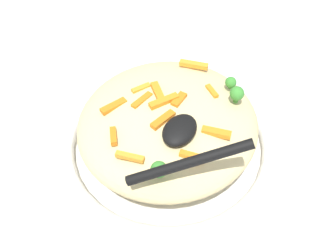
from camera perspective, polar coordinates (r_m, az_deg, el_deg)
ground_plane at (r=0.60m, az=0.00°, el=-4.19°), size 2.40×2.40×0.00m
serving_bowl at (r=0.58m, az=0.00°, el=-2.82°), size 0.32×0.32×0.04m
pasta_mound at (r=0.54m, az=0.00°, el=0.44°), size 0.26×0.25×0.08m
carrot_piece_0 at (r=0.47m, az=3.44°, el=-4.41°), size 0.01×0.03×0.01m
carrot_piece_1 at (r=0.53m, az=-1.55°, el=5.11°), size 0.03×0.03×0.01m
carrot_piece_2 at (r=0.54m, az=6.52°, el=5.13°), size 0.02×0.03×0.01m
carrot_piece_3 at (r=0.49m, az=-8.11°, el=-1.49°), size 0.03×0.02×0.01m
carrot_piece_4 at (r=0.49m, az=7.18°, el=-0.96°), size 0.02×0.04×0.01m
carrot_piece_5 at (r=0.52m, az=1.63°, el=3.93°), size 0.03×0.01×0.01m
carrot_piece_6 at (r=0.47m, az=-5.79°, el=-4.52°), size 0.02×0.04×0.01m
carrot_piece_7 at (r=0.51m, az=-0.88°, el=3.37°), size 0.04×0.03×0.01m
carrot_piece_8 at (r=0.59m, az=3.84°, el=9.08°), size 0.02×0.04×0.01m
carrot_piece_9 at (r=0.53m, az=-8.07°, el=2.96°), size 0.04×0.02×0.01m
carrot_piece_10 at (r=0.52m, az=-3.89°, el=3.82°), size 0.04×0.02×0.01m
carrot_piece_11 at (r=0.54m, az=-4.01°, el=5.59°), size 0.03×0.02×0.01m
carrot_piece_12 at (r=0.50m, az=-0.75°, el=0.94°), size 0.04×0.02×0.01m
broccoli_floret_0 at (r=0.44m, az=-1.36°, el=-6.48°), size 0.02×0.02×0.02m
broccoli_floret_1 at (r=0.53m, az=10.18°, el=4.73°), size 0.02×0.02×0.03m
broccoli_floret_2 at (r=0.55m, az=9.29°, el=6.38°), size 0.02×0.02×0.02m
serving_spoon at (r=0.46m, az=2.15°, el=-2.12°), size 0.13×0.12×0.06m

